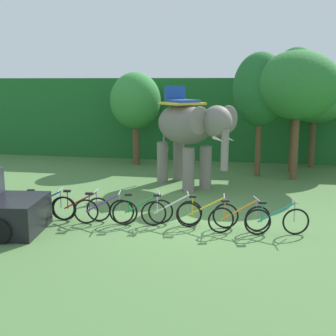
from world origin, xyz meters
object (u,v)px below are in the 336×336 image
object	(u,v)px
elephant	(189,129)
bike_purple	(104,211)
bike_red	(81,208)
bike_yellow	(207,214)
bike_blue	(46,207)
bike_teal	(277,221)
tree_far_right	(298,85)
tree_center_left	(135,101)
bike_orange	(239,218)
tree_right	(260,90)
tree_center_right	(315,96)
bike_green	(143,211)
tree_left	(296,83)
bike_white	(172,212)

from	to	relation	value
elephant	bike_purple	size ratio (longest dim) A/B	2.23
bike_red	bike_yellow	world-z (taller)	same
bike_blue	bike_teal	xyz separation A→B (m)	(6.48, -0.06, 0.00)
tree_far_right	bike_teal	size ratio (longest dim) A/B	3.06
tree_center_left	bike_orange	world-z (taller)	tree_center_left
bike_yellow	bike_teal	size ratio (longest dim) A/B	1.02
elephant	bike_teal	size ratio (longest dim) A/B	2.25
bike_blue	bike_teal	bearing A→B (deg)	-0.56
tree_right	bike_yellow	distance (m)	8.00
tree_center_right	bike_green	xyz separation A→B (m)	(-5.68, -9.69, -2.90)
tree_right	tree_center_right	xyz separation A→B (m)	(2.48, 2.45, -0.32)
tree_right	bike_purple	xyz separation A→B (m)	(-4.29, -7.39, -3.22)
tree_left	bike_teal	xyz separation A→B (m)	(-1.05, -8.43, -3.50)
bike_green	tree_far_right	bearing A→B (deg)	55.85
tree_right	bike_red	distance (m)	9.38
bike_blue	bike_white	xyz separation A→B (m)	(3.66, 0.18, 0.00)
tree_center_right	bike_orange	distance (m)	10.71
tree_right	bike_green	size ratio (longest dim) A/B	3.11
bike_orange	bike_white	bearing A→B (deg)	173.10
tree_left	elephant	xyz separation A→B (m)	(-4.07, -3.52, -1.68)
bike_yellow	tree_left	bearing A→B (deg)	70.57
tree_center_right	elephant	distance (m)	7.19
tree_far_right	tree_left	distance (m)	1.41
bike_red	tree_right	bearing A→B (deg)	55.43
tree_center_left	tree_right	bearing A→B (deg)	-15.91
tree_left	bike_green	xyz separation A→B (m)	(-4.68, -8.24, -3.50)
bike_red	bike_teal	bearing A→B (deg)	-1.81
elephant	bike_teal	xyz separation A→B (m)	(3.02, -4.91, -1.82)
bike_yellow	bike_orange	distance (m)	0.91
tree_right	elephant	xyz separation A→B (m)	(-2.59, -2.52, -1.40)
bike_purple	bike_yellow	world-z (taller)	same
tree_far_right	bike_yellow	bearing A→B (deg)	-112.71
elephant	bike_red	world-z (taller)	elephant
bike_blue	bike_orange	xyz separation A→B (m)	(5.52, -0.04, 0.00)
tree_center_right	bike_teal	bearing A→B (deg)	-101.71
tree_left	bike_red	world-z (taller)	tree_left
bike_green	tree_left	bearing A→B (deg)	60.38
bike_green	bike_teal	size ratio (longest dim) A/B	0.98
bike_white	bike_teal	world-z (taller)	same
bike_yellow	bike_teal	world-z (taller)	same
bike_blue	tree_far_right	bearing A→B (deg)	42.91
tree_center_left	tree_far_right	xyz separation A→B (m)	(7.15, -2.04, 0.76)
bike_white	tree_right	bearing A→B (deg)	71.61
tree_center_right	elephant	bearing A→B (deg)	-135.57
tree_left	bike_white	xyz separation A→B (m)	(-3.87, -8.18, -3.50)
bike_blue	tree_left	bearing A→B (deg)	47.99
tree_center_right	bike_purple	bearing A→B (deg)	-124.53
bike_purple	bike_green	distance (m)	1.10
bike_yellow	bike_green	bearing A→B (deg)	-178.53
bike_green	tree_right	bearing A→B (deg)	66.18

